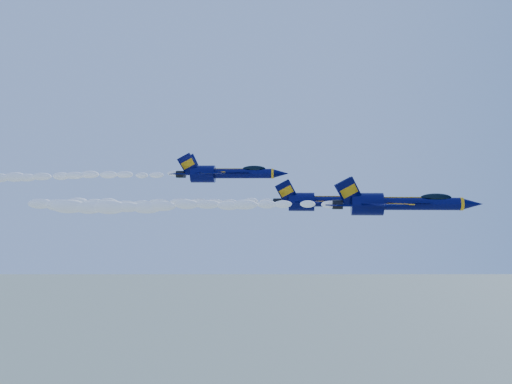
{
  "coord_description": "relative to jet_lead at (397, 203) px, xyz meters",
  "views": [
    {
      "loc": [
        6.15,
        -82.74,
        152.07
      ],
      "look_at": [
        -0.85,
        -1.99,
        151.46
      ],
      "focal_mm": 40.0,
      "sensor_mm": 36.0,
      "label": 1
    }
  ],
  "objects": [
    {
      "name": "smoke_trail_jet_third",
      "position": [
        -49.63,
        14.22,
        3.84
      ],
      "size": [
        36.54,
        1.8,
        1.62
      ],
      "primitive_type": "ellipsoid",
      "color": "white"
    },
    {
      "name": "smoke_trail_jet_lead",
      "position": [
        -26.26,
        0.0,
        -0.39
      ],
      "size": [
        36.54,
        1.93,
        1.74
      ],
      "primitive_type": "ellipsoid",
      "color": "white"
    },
    {
      "name": "jet_second",
      "position": [
        -8.67,
        8.3,
        0.06
      ],
      "size": [
        17.16,
        14.08,
        6.38
      ],
      "color": "#05063A"
    },
    {
      "name": "jet_third",
      "position": [
        -23.92,
        14.22,
        4.21
      ],
      "size": [
        17.4,
        14.27,
        6.46
      ],
      "color": "#05063A"
    },
    {
      "name": "smoke_trail_jet_second",
      "position": [
        -34.27,
        8.3,
        -0.31
      ],
      "size": [
        36.54,
        1.77,
        1.6
      ],
      "primitive_type": "ellipsoid",
      "color": "white"
    },
    {
      "name": "jet_lead",
      "position": [
        0.0,
        0.0,
        0.0
      ],
      "size": [
        18.7,
        15.34,
        6.95
      ],
      "color": "#05063A"
    }
  ]
}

